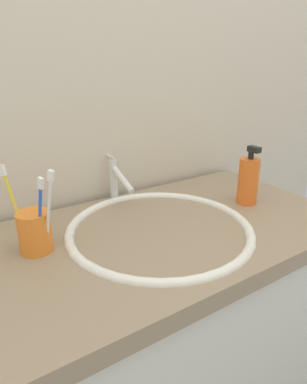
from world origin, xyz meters
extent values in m
cube|color=beige|center=(0.00, 0.31, 1.20)|extent=(2.21, 0.04, 2.40)
cube|color=silver|center=(0.00, 0.00, 0.43)|extent=(0.97, 0.50, 0.86)
cube|color=gray|center=(0.00, 0.00, 0.88)|extent=(1.01, 0.53, 0.04)
ellipsoid|color=white|center=(0.00, 0.00, 0.86)|extent=(0.42, 0.42, 0.08)
torus|color=white|center=(0.00, 0.00, 0.90)|extent=(0.48, 0.48, 0.02)
cylinder|color=#595B60|center=(0.00, 0.00, 0.83)|extent=(0.03, 0.03, 0.01)
cylinder|color=silver|center=(0.00, 0.25, 0.96)|extent=(0.02, 0.02, 0.12)
cylinder|color=silver|center=(0.00, 0.20, 0.98)|extent=(0.02, 0.12, 0.06)
cylinder|color=silver|center=(0.00, 0.27, 1.03)|extent=(0.01, 0.05, 0.01)
cylinder|color=orange|center=(-0.29, 0.07, 0.95)|extent=(0.07, 0.07, 0.09)
cylinder|color=white|center=(-0.26, 0.03, 1.00)|extent=(0.03, 0.04, 0.18)
cube|color=white|center=(-0.25, 0.02, 1.09)|extent=(0.02, 0.02, 0.03)
cylinder|color=blue|center=(-0.28, 0.04, 0.99)|extent=(0.02, 0.04, 0.17)
cube|color=white|center=(-0.27, 0.03, 1.07)|extent=(0.01, 0.02, 0.03)
cylinder|color=yellow|center=(-0.31, 0.11, 1.00)|extent=(0.03, 0.04, 0.18)
cube|color=white|center=(-0.33, 0.12, 1.09)|extent=(0.02, 0.02, 0.03)
cylinder|color=orange|center=(0.32, 0.00, 0.97)|extent=(0.06, 0.06, 0.14)
cylinder|color=black|center=(0.32, 0.00, 1.05)|extent=(0.02, 0.02, 0.02)
cube|color=black|center=(0.32, -0.01, 1.07)|extent=(0.02, 0.04, 0.02)
camera|label=1|loc=(-0.43, -0.63, 1.31)|focal=31.54mm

